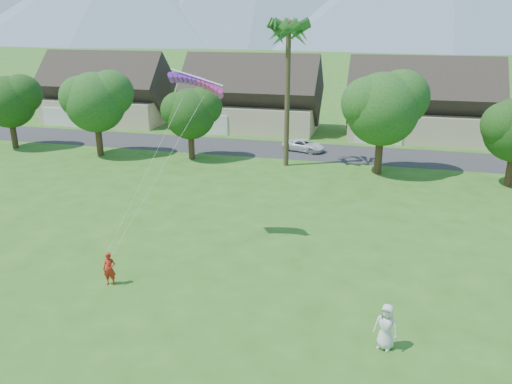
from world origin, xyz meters
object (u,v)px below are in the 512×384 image
(kite_flyer, at_px, (109,269))
(watcher, at_px, (386,327))
(parked_car, at_px, (304,145))
(parafoil_kite, at_px, (197,81))

(kite_flyer, height_order, watcher, watcher)
(parked_car, distance_m, parafoil_kite, 24.06)
(watcher, relative_size, parafoil_kite, 0.61)
(kite_flyer, distance_m, parafoil_kite, 10.78)
(watcher, distance_m, parked_car, 31.52)
(watcher, xyz_separation_m, parafoil_kite, (-10.60, 8.11, 8.26))
(kite_flyer, bearing_deg, parafoil_kite, 55.04)
(watcher, bearing_deg, parafoil_kite, 159.83)
(parafoil_kite, bearing_deg, kite_flyer, -120.90)
(parked_car, xyz_separation_m, parafoil_kite, (-2.39, -22.32, 8.64))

